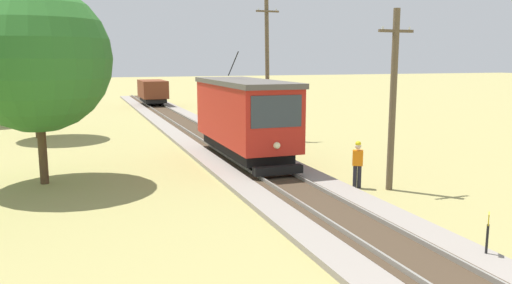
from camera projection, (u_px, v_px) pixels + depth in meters
name	position (u px, v px, depth m)	size (l,w,h in m)	color
red_tram	(244.00, 115.00, 23.06)	(2.60, 8.54, 4.79)	red
freight_car	(153.00, 91.00, 50.11)	(2.40, 5.20, 2.31)	brown
utility_pole_near_tram	(393.00, 99.00, 17.96)	(1.40, 0.24, 6.52)	brown
utility_pole_mid	(267.00, 66.00, 29.51)	(1.40, 0.63, 8.50)	brown
trackside_signal_marker	(488.00, 234.00, 11.91)	(0.21, 0.21, 1.18)	black
track_worker	(358.00, 162.00, 18.59)	(0.45, 0.40, 1.78)	black
tree_left_far	(32.00, 40.00, 29.66)	(5.08, 5.08, 8.44)	#4C3823
tree_horizon	(36.00, 59.00, 18.62)	(5.54, 5.54, 7.55)	#4C3823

